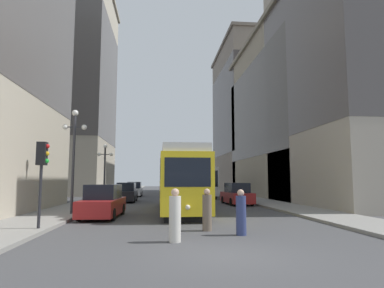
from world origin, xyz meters
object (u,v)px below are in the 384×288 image
pedestrian_crossing_far (175,217)px  parked_car_left_far (103,202)px  streetcar (179,180)px  pedestrian_crossing_near (241,214)px  pedestrian_on_sidewalk (207,211)px  lamp_post_left_near (74,145)px  traffic_light_near_left (42,162)px  parked_car_left_mid (134,190)px  parked_car_right_far (237,194)px  lamp_post_left_far (105,163)px  parked_car_left_near (126,193)px  transit_bus (200,181)px

pedestrian_crossing_far → parked_car_left_far: bearing=-113.4°
streetcar → pedestrian_crossing_near: bearing=-80.0°
pedestrian_on_sidewalk → lamp_post_left_near: lamp_post_left_near is taller
traffic_light_near_left → pedestrian_crossing_far: bearing=-26.7°
parked_car_left_mid → pedestrian_crossing_near: bearing=-78.4°
streetcar → parked_car_left_far: size_ratio=2.74×
parked_car_left_mid → pedestrian_on_sidewalk: 29.10m
parked_car_left_far → traffic_light_near_left: (-1.68, -4.96, 1.97)m
pedestrian_on_sidewalk → traffic_light_near_left: bearing=-52.2°
parked_car_left_far → parked_car_right_far: bearing=44.7°
streetcar → lamp_post_left_far: size_ratio=2.66×
pedestrian_crossing_near → traffic_light_near_left: (-7.88, 1.53, 2.02)m
parked_car_right_far → parked_car_left_far: same height
parked_car_right_far → parked_car_left_near: bearing=-27.2°
lamp_post_left_near → lamp_post_left_far: size_ratio=1.17×
parked_car_left_far → parked_car_left_mid: bearing=92.7°
parked_car_right_far → pedestrian_crossing_far: (-6.03, -16.33, -0.01)m
parked_car_left_far → traffic_light_near_left: bearing=-106.1°
streetcar → parked_car_left_far: (-4.45, -3.48, -1.26)m
parked_car_left_mid → parked_car_left_far: 23.36m
transit_bus → parked_car_left_near: 11.21m
streetcar → parked_car_left_mid: 20.41m
parked_car_left_mid → lamp_post_left_far: lamp_post_left_far is taller
parked_car_left_far → pedestrian_crossing_near: parked_car_left_far is taller
parked_car_left_near → pedestrian_on_sidewalk: bearing=-74.8°
lamp_post_left_near → lamp_post_left_far: lamp_post_left_near is taller
parked_car_left_mid → lamp_post_left_near: lamp_post_left_near is taller
transit_bus → pedestrian_crossing_near: transit_bus is taller
parked_car_left_near → parked_car_left_far: (0.00, -13.21, -0.00)m
parked_car_left_mid → pedestrian_crossing_far: bearing=-83.5°
traffic_light_near_left → lamp_post_left_near: size_ratio=0.57×
parked_car_right_far → pedestrian_crossing_near: (-3.46, -15.19, -0.04)m
parked_car_right_far → lamp_post_left_far: (-11.56, 3.26, 2.74)m
parked_car_right_far → lamp_post_left_near: bearing=32.2°
parked_car_left_near → lamp_post_left_near: (-1.90, -12.41, 3.24)m
streetcar → parked_car_left_far: bearing=-141.9°
parked_car_left_far → traffic_light_near_left: 5.60m
transit_bus → streetcar: bearing=-102.3°
lamp_post_left_far → streetcar: bearing=-53.1°
parked_car_left_far → pedestrian_on_sidewalk: 7.33m
pedestrian_crossing_near → pedestrian_on_sidewalk: size_ratio=1.00×
parked_car_left_far → lamp_post_left_near: (-1.90, 0.80, 3.24)m
parked_car_left_near → pedestrian_crossing_far: parked_car_left_near is taller
parked_car_right_far → lamp_post_left_near: size_ratio=0.79×
parked_car_left_mid → transit_bus: bearing=-17.0°
streetcar → pedestrian_on_sidewalk: 8.90m
parked_car_left_mid → pedestrian_crossing_far: size_ratio=2.73×
transit_bus → pedestrian_on_sidewalk: transit_bus is taller
pedestrian_crossing_near → parked_car_left_far: bearing=22.4°
streetcar → pedestrian_crossing_near: (1.75, -9.97, -1.30)m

